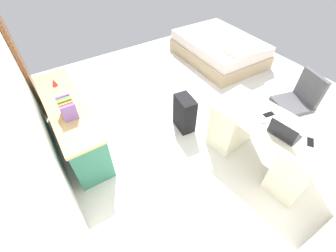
% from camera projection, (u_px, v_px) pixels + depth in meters
% --- Properties ---
extents(ground_plane, '(5.66, 5.66, 0.00)m').
position_uv_depth(ground_plane, '(200.00, 112.00, 3.96)').
color(ground_plane, silver).
extents(wall_back, '(4.65, 0.10, 2.75)m').
position_uv_depth(wall_back, '(14.00, 93.00, 2.09)').
color(wall_back, silver).
rests_on(wall_back, ground_plane).
extents(door_wooden, '(0.88, 0.05, 2.04)m').
position_uv_depth(door_wooden, '(15.00, 49.00, 3.42)').
color(door_wooden, brown).
rests_on(door_wooden, ground_plane).
extents(desk, '(1.51, 0.83, 0.75)m').
position_uv_depth(desk, '(263.00, 142.00, 2.97)').
color(desk, beige).
rests_on(desk, ground_plane).
extents(office_chair, '(0.57, 0.57, 0.94)m').
position_uv_depth(office_chair, '(294.00, 106.00, 3.43)').
color(office_chair, black).
rests_on(office_chair, ground_plane).
extents(credenza, '(1.80, 0.48, 0.72)m').
position_uv_depth(credenza, '(73.00, 124.00, 3.25)').
color(credenza, '#2D7056').
rests_on(credenza, ground_plane).
extents(bed, '(1.93, 1.44, 0.58)m').
position_uv_depth(bed, '(219.00, 49.00, 5.07)').
color(bed, tan).
rests_on(bed, ground_plane).
extents(suitcase_black, '(0.38, 0.26, 0.58)m').
position_uv_depth(suitcase_black, '(185.00, 113.00, 3.51)').
color(suitcase_black, black).
rests_on(suitcase_black, ground_plane).
extents(laptop, '(0.33, 0.26, 0.21)m').
position_uv_depth(laptop, '(283.00, 133.00, 2.52)').
color(laptop, '#333338').
rests_on(laptop, desk).
extents(computer_mouse, '(0.07, 0.11, 0.03)m').
position_uv_depth(computer_mouse, '(264.00, 121.00, 2.71)').
color(computer_mouse, white).
rests_on(computer_mouse, desk).
extents(cell_phone_near_laptop, '(0.13, 0.15, 0.01)m').
position_uv_depth(cell_phone_near_laptop, '(310.00, 142.00, 2.49)').
color(cell_phone_near_laptop, black).
rests_on(cell_phone_near_laptop, desk).
extents(cell_phone_by_mouse, '(0.09, 0.15, 0.01)m').
position_uv_depth(cell_phone_by_mouse, '(269.00, 114.00, 2.80)').
color(cell_phone_by_mouse, black).
rests_on(cell_phone_by_mouse, desk).
extents(book_row, '(0.23, 0.17, 0.23)m').
position_uv_depth(book_row, '(67.00, 108.00, 2.77)').
color(book_row, '#825DAE').
rests_on(book_row, credenza).
extents(figurine_small, '(0.08, 0.08, 0.11)m').
position_uv_depth(figurine_small, '(54.00, 82.00, 3.24)').
color(figurine_small, red).
rests_on(figurine_small, credenza).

